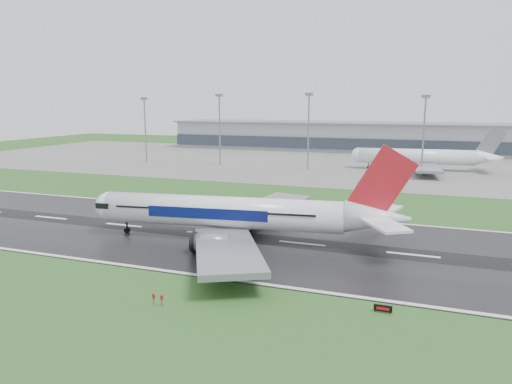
% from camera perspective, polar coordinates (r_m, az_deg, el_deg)
% --- Properties ---
extents(ground, '(520.00, 520.00, 0.00)m').
position_cam_1_polar(ground, '(90.35, 5.59, -6.25)').
color(ground, '#23501D').
rests_on(ground, ground).
extents(runway, '(400.00, 45.00, 0.10)m').
position_cam_1_polar(runway, '(90.34, 5.59, -6.22)').
color(runway, black).
rests_on(runway, ground).
extents(apron, '(400.00, 130.00, 0.08)m').
position_cam_1_polar(apron, '(211.53, 14.10, 3.25)').
color(apron, slate).
rests_on(apron, ground).
extents(terminal, '(240.00, 36.00, 15.00)m').
position_cam_1_polar(terminal, '(270.31, 15.54, 6.32)').
color(terminal, gray).
rests_on(terminal, ground).
extents(main_airliner, '(69.03, 66.52, 18.21)m').
position_cam_1_polar(main_airliner, '(89.91, -1.57, -0.24)').
color(main_airliner, white).
rests_on(main_airliner, runway).
extents(parked_airliner, '(63.23, 59.64, 17.03)m').
position_cam_1_polar(parked_airliner, '(198.08, 19.46, 4.97)').
color(parked_airliner, white).
rests_on(parked_airliner, apron).
extents(runway_sign, '(2.30, 0.30, 1.04)m').
position_cam_1_polar(runway_sign, '(63.83, 15.07, -13.46)').
color(runway_sign, black).
rests_on(runway_sign, ground).
extents(floodmast_0, '(0.64, 0.64, 27.60)m').
position_cam_1_polar(floodmast_0, '(219.79, -13.20, 7.16)').
color(floodmast_0, gray).
rests_on(floodmast_0, ground).
extents(floodmast_1, '(0.64, 0.64, 28.88)m').
position_cam_1_polar(floodmast_1, '(202.12, -4.40, 7.31)').
color(floodmast_1, gray).
rests_on(floodmast_1, ground).
extents(floodmast_2, '(0.64, 0.64, 29.05)m').
position_cam_1_polar(floodmast_2, '(189.55, 6.34, 7.08)').
color(floodmast_2, gray).
rests_on(floodmast_2, ground).
extents(floodmast_3, '(0.64, 0.64, 28.00)m').
position_cam_1_polar(floodmast_3, '(184.24, 19.55, 6.27)').
color(floodmast_3, gray).
rests_on(floodmast_3, ground).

